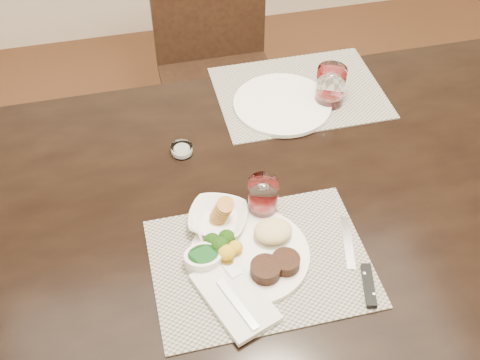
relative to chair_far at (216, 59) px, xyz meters
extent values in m
plane|color=#442815|center=(0.00, -0.93, -0.50)|extent=(4.50, 4.50, 0.00)
cube|color=black|center=(0.00, -0.93, 0.22)|extent=(2.00, 1.00, 0.05)
cube|color=black|center=(0.00, -0.08, -0.07)|extent=(0.42, 0.42, 0.04)
cube|color=black|center=(-0.18, -0.26, -0.30)|extent=(0.04, 0.04, 0.41)
cube|color=black|center=(0.18, -0.26, -0.30)|extent=(0.04, 0.04, 0.41)
cube|color=black|center=(-0.18, 0.10, -0.30)|extent=(0.04, 0.04, 0.41)
cube|color=black|center=(0.18, 0.10, -0.30)|extent=(0.04, 0.04, 0.41)
cube|color=black|center=(0.00, 0.11, 0.17)|extent=(0.42, 0.04, 0.45)
cube|color=gray|center=(-0.13, -1.11, 0.25)|extent=(0.46, 0.34, 0.00)
cube|color=gray|center=(0.13, -0.57, 0.25)|extent=(0.46, 0.34, 0.00)
cylinder|color=silver|center=(-0.14, -1.09, 0.26)|extent=(0.26, 0.26, 0.01)
cylinder|color=black|center=(-0.13, -1.15, 0.28)|extent=(0.06, 0.06, 0.03)
cylinder|color=black|center=(-0.08, -1.14, 0.27)|extent=(0.06, 0.06, 0.03)
ellipsoid|color=tan|center=(-0.09, -1.06, 0.28)|extent=(0.08, 0.07, 0.03)
ellipsoid|color=#1E470D|center=(-0.20, -1.06, 0.28)|extent=(0.04, 0.04, 0.03)
ellipsoid|color=gold|center=(-0.20, -1.09, 0.28)|extent=(0.04, 0.04, 0.03)
cube|color=silver|center=(-0.20, -1.19, 0.26)|extent=(0.16, 0.21, 0.01)
cube|color=silver|center=(-0.20, -1.21, 0.27)|extent=(0.06, 0.13, 0.01)
cube|color=silver|center=(-0.19, -1.12, 0.27)|extent=(0.04, 0.06, 0.00)
cube|color=silver|center=(0.07, -1.10, 0.25)|extent=(0.05, 0.14, 0.00)
cube|color=black|center=(0.07, -1.22, 0.26)|extent=(0.05, 0.11, 0.01)
imported|color=silver|center=(-0.19, -0.98, 0.27)|extent=(0.17, 0.17, 0.03)
cylinder|color=#A37333|center=(-0.19, -0.98, 0.29)|extent=(0.04, 0.05, 0.04)
cylinder|color=silver|center=(-0.24, -1.08, 0.27)|extent=(0.08, 0.08, 0.03)
cylinder|color=#0D3C12|center=(-0.24, -1.08, 0.28)|extent=(0.07, 0.07, 0.01)
cube|color=silver|center=(-0.24, -1.03, 0.30)|extent=(0.01, 0.05, 0.04)
cylinder|color=white|center=(-0.09, -0.97, 0.30)|extent=(0.07, 0.07, 0.09)
cylinder|color=#3A0505|center=(-0.09, -0.97, 0.26)|extent=(0.06, 0.06, 0.02)
cylinder|color=silver|center=(0.07, -0.61, 0.26)|extent=(0.27, 0.27, 0.01)
cylinder|color=white|center=(0.19, -0.63, 0.31)|extent=(0.08, 0.08, 0.11)
cylinder|color=#3A0505|center=(0.19, -0.63, 0.26)|extent=(0.07, 0.07, 0.03)
cylinder|color=white|center=(-0.23, -0.73, 0.26)|extent=(0.05, 0.05, 0.02)
cylinder|color=white|center=(-0.23, -0.73, 0.25)|extent=(0.04, 0.04, 0.01)
camera|label=1|loc=(-0.35, -1.84, 1.29)|focal=45.00mm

